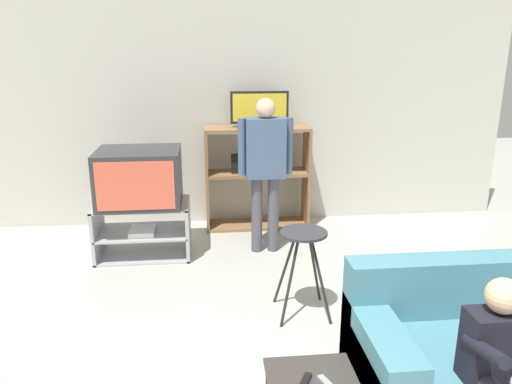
{
  "coord_description": "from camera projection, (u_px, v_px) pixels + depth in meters",
  "views": [
    {
      "loc": [
        -0.29,
        -1.44,
        2.02
      ],
      "look_at": [
        0.09,
        2.3,
        0.9
      ],
      "focal_mm": 35.0,
      "sensor_mm": 36.0,
      "label": 1
    }
  ],
  "objects": [
    {
      "name": "wall_back",
      "position": [
        231.0,
        110.0,
        5.62
      ],
      "size": [
        6.4,
        0.06,
        2.6
      ],
      "color": "beige",
      "rests_on": "ground_plane"
    },
    {
      "name": "tv_stand",
      "position": [
        143.0,
        230.0,
        4.91
      ],
      "size": [
        0.91,
        0.54,
        0.53
      ],
      "color": "#A8A8AD",
      "rests_on": "ground_plane"
    },
    {
      "name": "television_main",
      "position": [
        139.0,
        177.0,
        4.75
      ],
      "size": [
        0.78,
        0.63,
        0.53
      ],
      "color": "#2D2D33",
      "rests_on": "tv_stand"
    },
    {
      "name": "media_shelf",
      "position": [
        257.0,
        177.0,
        5.6
      ],
      "size": [
        1.16,
        0.38,
        1.15
      ],
      "color": "#8E6642",
      "rests_on": "ground_plane"
    },
    {
      "name": "television_flat",
      "position": [
        259.0,
        110.0,
        5.4
      ],
      "size": [
        0.63,
        0.2,
        0.39
      ],
      "color": "black",
      "rests_on": "media_shelf"
    },
    {
      "name": "folding_stool",
      "position": [
        303.0,
        247.0,
        3.75
      ],
      "size": [
        0.4,
        0.4,
        0.68
      ],
      "color": "black",
      "rests_on": "ground_plane"
    },
    {
      "name": "remote_control_black",
      "position": [
        305.0,
        382.0,
        2.51
      ],
      "size": [
        0.1,
        0.14,
        0.02
      ],
      "primitive_type": "cube",
      "rotation": [
        0.0,
        0.0,
        -0.48
      ],
      "color": "black",
      "rests_on": "snack_table"
    },
    {
      "name": "couch",
      "position": [
        480.0,
        359.0,
        2.85
      ],
      "size": [
        1.44,
        0.8,
        0.8
      ],
      "color": "teal",
      "rests_on": "ground_plane"
    },
    {
      "name": "person_standing_adult",
      "position": [
        265.0,
        162.0,
        4.82
      ],
      "size": [
        0.53,
        0.2,
        1.53
      ],
      "color": "#4C4C56",
      "rests_on": "ground_plane"
    },
    {
      "name": "person_seated_child",
      "position": [
        505.0,
        365.0,
        2.3
      ],
      "size": [
        0.33,
        0.43,
        0.99
      ],
      "color": "#2D2D38",
      "rests_on": "ground_plane"
    }
  ]
}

